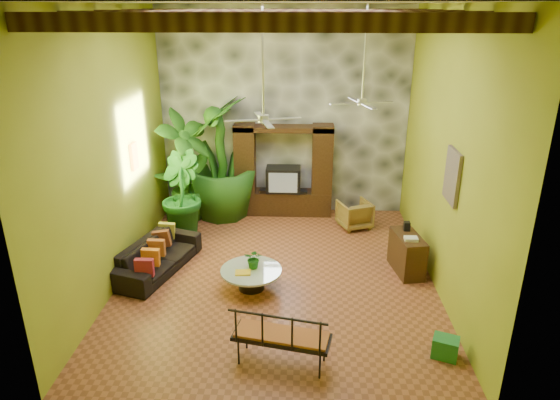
{
  "coord_description": "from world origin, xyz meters",
  "views": [
    {
      "loc": [
        0.44,
        -8.6,
        4.97
      ],
      "look_at": [
        0.05,
        0.2,
        1.51
      ],
      "focal_mm": 32.0,
      "sensor_mm": 36.0,
      "label": 1
    }
  ],
  "objects_px": {
    "tall_plant_c": "(221,158)",
    "entertainment_center": "(283,177)",
    "iron_bench": "(281,335)",
    "ceiling_fan_back": "(363,92)",
    "green_bin": "(445,347)",
    "wicker_armchair": "(354,214)",
    "ceiling_fan_front": "(264,106)",
    "side_console": "(407,254)",
    "tall_plant_a": "(187,167)",
    "tall_plant_b": "(180,194)",
    "sofa": "(157,256)",
    "coffee_table": "(251,276)"
  },
  "relations": [
    {
      "from": "wicker_armchair",
      "to": "tall_plant_b",
      "type": "xyz_separation_m",
      "value": [
        -4.0,
        -0.61,
        0.67
      ]
    },
    {
      "from": "coffee_table",
      "to": "side_console",
      "type": "relative_size",
      "value": 1.17
    },
    {
      "from": "tall_plant_b",
      "to": "side_console",
      "type": "bearing_deg",
      "value": -17.15
    },
    {
      "from": "green_bin",
      "to": "tall_plant_c",
      "type": "bearing_deg",
      "value": 128.34
    },
    {
      "from": "entertainment_center",
      "to": "green_bin",
      "type": "distance_m",
      "value": 6.13
    },
    {
      "from": "entertainment_center",
      "to": "green_bin",
      "type": "bearing_deg",
      "value": -64.13
    },
    {
      "from": "tall_plant_a",
      "to": "side_console",
      "type": "xyz_separation_m",
      "value": [
        4.84,
        -2.34,
        -0.98
      ]
    },
    {
      "from": "sofa",
      "to": "iron_bench",
      "type": "distance_m",
      "value": 3.78
    },
    {
      "from": "entertainment_center",
      "to": "sofa",
      "type": "distance_m",
      "value": 3.93
    },
    {
      "from": "ceiling_fan_back",
      "to": "tall_plant_b",
      "type": "relative_size",
      "value": 0.94
    },
    {
      "from": "coffee_table",
      "to": "wicker_armchair",
      "type": "bearing_deg",
      "value": 52.97
    },
    {
      "from": "tall_plant_a",
      "to": "wicker_armchair",
      "type": "bearing_deg",
      "value": -3.5
    },
    {
      "from": "ceiling_fan_front",
      "to": "wicker_armchair",
      "type": "height_order",
      "value": "ceiling_fan_front"
    },
    {
      "from": "tall_plant_a",
      "to": "tall_plant_b",
      "type": "bearing_deg",
      "value": -89.41
    },
    {
      "from": "ceiling_fan_front",
      "to": "side_console",
      "type": "relative_size",
      "value": 1.91
    },
    {
      "from": "tall_plant_a",
      "to": "iron_bench",
      "type": "height_order",
      "value": "tall_plant_a"
    },
    {
      "from": "wicker_armchair",
      "to": "entertainment_center",
      "type": "bearing_deg",
      "value": -45.43
    },
    {
      "from": "sofa",
      "to": "green_bin",
      "type": "distance_m",
      "value": 5.59
    },
    {
      "from": "tall_plant_b",
      "to": "tall_plant_c",
      "type": "bearing_deg",
      "value": 56.74
    },
    {
      "from": "iron_bench",
      "to": "wicker_armchair",
      "type": "bearing_deg",
      "value": 84.96
    },
    {
      "from": "ceiling_fan_front",
      "to": "tall_plant_a",
      "type": "distance_m",
      "value": 4.2
    },
    {
      "from": "ceiling_fan_front",
      "to": "green_bin",
      "type": "bearing_deg",
      "value": -34.08
    },
    {
      "from": "ceiling_fan_front",
      "to": "coffee_table",
      "type": "bearing_deg",
      "value": -155.65
    },
    {
      "from": "sofa",
      "to": "green_bin",
      "type": "xyz_separation_m",
      "value": [
        5.04,
        -2.42,
        -0.15
      ]
    },
    {
      "from": "ceiling_fan_back",
      "to": "tall_plant_a",
      "type": "height_order",
      "value": "ceiling_fan_back"
    },
    {
      "from": "ceiling_fan_front",
      "to": "tall_plant_a",
      "type": "height_order",
      "value": "ceiling_fan_front"
    },
    {
      "from": "ceiling_fan_back",
      "to": "coffee_table",
      "type": "distance_m",
      "value": 4.13
    },
    {
      "from": "tall_plant_a",
      "to": "tall_plant_c",
      "type": "xyz_separation_m",
      "value": [
        0.78,
        0.32,
        0.13
      ]
    },
    {
      "from": "iron_bench",
      "to": "tall_plant_b",
      "type": "bearing_deg",
      "value": 131.13
    },
    {
      "from": "tall_plant_a",
      "to": "entertainment_center",
      "type": "bearing_deg",
      "value": 12.76
    },
    {
      "from": "tall_plant_c",
      "to": "green_bin",
      "type": "relative_size",
      "value": 7.98
    },
    {
      "from": "entertainment_center",
      "to": "iron_bench",
      "type": "bearing_deg",
      "value": -88.08
    },
    {
      "from": "ceiling_fan_front",
      "to": "iron_bench",
      "type": "distance_m",
      "value": 3.66
    },
    {
      "from": "side_console",
      "to": "green_bin",
      "type": "distance_m",
      "value": 2.61
    },
    {
      "from": "wicker_armchair",
      "to": "tall_plant_c",
      "type": "xyz_separation_m",
      "value": [
        -3.24,
        0.56,
        1.17
      ]
    },
    {
      "from": "iron_bench",
      "to": "side_console",
      "type": "bearing_deg",
      "value": 62.98
    },
    {
      "from": "iron_bench",
      "to": "ceiling_fan_back",
      "type": "bearing_deg",
      "value": 81.81
    },
    {
      "from": "tall_plant_c",
      "to": "entertainment_center",
      "type": "bearing_deg",
      "value": 7.5
    },
    {
      "from": "wicker_armchair",
      "to": "green_bin",
      "type": "distance_m",
      "value": 4.79
    },
    {
      "from": "ceiling_fan_back",
      "to": "ceiling_fan_front",
      "type": "bearing_deg",
      "value": -138.37
    },
    {
      "from": "tall_plant_b",
      "to": "sofa",
      "type": "bearing_deg",
      "value": -93.75
    },
    {
      "from": "tall_plant_a",
      "to": "tall_plant_b",
      "type": "xyz_separation_m",
      "value": [
        0.01,
        -0.85,
        -0.37
      ]
    },
    {
      "from": "ceiling_fan_front",
      "to": "iron_bench",
      "type": "height_order",
      "value": "ceiling_fan_front"
    },
    {
      "from": "ceiling_fan_front",
      "to": "coffee_table",
      "type": "distance_m",
      "value": 3.16
    },
    {
      "from": "entertainment_center",
      "to": "ceiling_fan_front",
      "type": "height_order",
      "value": "ceiling_fan_front"
    },
    {
      "from": "wicker_armchair",
      "to": "tall_plant_b",
      "type": "bearing_deg",
      "value": -12.88
    },
    {
      "from": "ceiling_fan_front",
      "to": "wicker_armchair",
      "type": "bearing_deg",
      "value": 55.28
    },
    {
      "from": "tall_plant_a",
      "to": "green_bin",
      "type": "xyz_separation_m",
      "value": [
        4.94,
        -4.95,
        -1.2
      ]
    },
    {
      "from": "green_bin",
      "to": "ceiling_fan_front",
      "type": "bearing_deg",
      "value": 145.92
    },
    {
      "from": "entertainment_center",
      "to": "ceiling_fan_back",
      "type": "height_order",
      "value": "ceiling_fan_back"
    }
  ]
}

